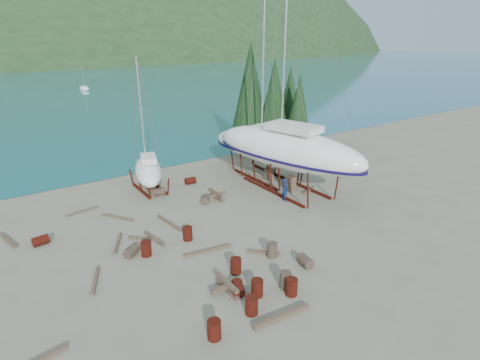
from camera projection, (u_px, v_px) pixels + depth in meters
ground at (241, 235)px, 23.64m from camera, size 600.00×600.00×0.00m
far_house_right at (69, 58)px, 184.30m from camera, size 6.60×5.60×5.60m
cypress_near_right at (274, 101)px, 37.48m from camera, size 3.60×3.60×10.00m
cypress_mid_right at (298, 111)px, 37.06m from camera, size 3.06×3.06×8.50m
cypress_back_left at (250, 91)px, 37.90m from camera, size 4.14×4.14×11.50m
cypress_far_right at (289, 103)px, 40.06m from camera, size 3.24×3.24×9.00m
moored_boat_mid at (84, 88)px, 90.18m from camera, size 2.00×5.00×6.05m
large_sailboat_near at (287, 148)px, 29.73m from camera, size 6.98×14.24×21.56m
large_sailboat_far at (266, 146)px, 32.37m from camera, size 5.71×11.65×17.72m
small_sailboat_shore at (148, 170)px, 30.07m from camera, size 3.99×6.86×10.48m
worker at (285, 190)px, 28.33m from camera, size 0.59×0.75×1.82m
drum_0 at (214, 330)px, 15.36m from camera, size 0.58×0.58×0.88m
drum_1 at (305, 261)px, 20.37m from camera, size 0.71×0.96×0.58m
drum_2 at (41, 241)px, 22.43m from camera, size 0.96×0.71×0.58m
drum_3 at (257, 288)px, 17.93m from camera, size 0.58×0.58×0.88m
drum_4 at (190, 181)px, 31.90m from camera, size 0.96×0.70×0.58m
drum_5 at (272, 250)px, 21.16m from camera, size 0.58×0.58×0.88m
drum_7 at (292, 287)px, 18.00m from camera, size 0.58×0.58×0.88m
drum_8 at (146, 249)px, 21.27m from camera, size 0.58×0.58×0.88m
drum_9 at (159, 192)px, 29.57m from camera, size 1.01×0.80×0.58m
drum_10 at (236, 266)px, 19.68m from camera, size 0.58×0.58×0.88m
drum_11 at (205, 199)px, 28.19m from camera, size 0.98×1.05×0.58m
drum_12 at (238, 288)px, 18.15m from camera, size 0.89×1.04×0.58m
drum_13 at (252, 306)px, 16.74m from camera, size 0.58×0.58×0.88m
drum_14 at (188, 233)px, 22.94m from camera, size 0.58×0.58×0.88m
drum_15 at (131, 251)px, 21.32m from camera, size 1.05×0.97×0.58m
drum_16 at (285, 280)px, 18.52m from camera, size 0.58×0.58×0.88m
timber_0 at (82, 211)px, 26.74m from camera, size 2.28×0.50×0.14m
timber_1 at (309, 190)px, 30.38m from camera, size 1.61×0.72×0.19m
timber_2 at (8, 240)px, 22.87m from camera, size 0.79×2.48×0.19m
timber_4 at (144, 239)px, 23.01m from camera, size 1.58×1.60×0.17m
timber_5 at (208, 250)px, 21.78m from camera, size 2.90×0.66×0.16m
timber_6 at (160, 190)px, 30.35m from camera, size 0.68×1.86×0.19m
timber_7 at (264, 253)px, 21.55m from camera, size 1.46×1.43×0.17m
timber_8 at (155, 239)px, 23.04m from camera, size 0.50×2.23×0.19m
timber_10 at (169, 223)px, 25.03m from camera, size 0.55×2.91×0.16m
timber_12 at (95, 280)px, 19.08m from camera, size 1.02×2.25×0.17m
timber_15 at (118, 217)px, 25.83m from camera, size 1.54×2.17×0.15m
timber_16 at (282, 316)px, 16.56m from camera, size 2.92×0.51×0.23m
timber_17 at (118, 243)px, 22.53m from camera, size 1.21×2.22×0.16m
timber_pile_fore at (227, 286)px, 18.29m from camera, size 1.80×1.80×0.60m
timber_pile_aft at (216, 195)px, 28.95m from camera, size 1.80×1.80×0.60m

